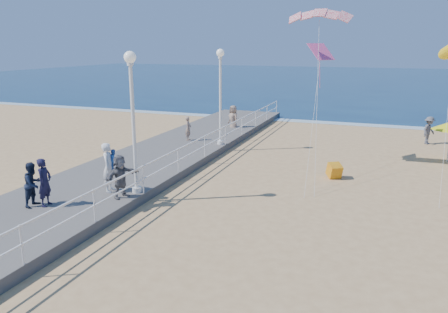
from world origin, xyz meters
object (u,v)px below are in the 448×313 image
(spectator_0, at_px, (45,182))
(beach_walker_c, at_px, (233,119))
(spectator_6, at_px, (188,128))
(lamp_post_mid, at_px, (133,108))
(beach_walker_a, at_px, (429,130))
(lamp_post_far, at_px, (220,87))
(spectator_7, at_px, (33,184))
(toddler_held, at_px, (114,159))
(spectator_5, at_px, (120,176))
(woman_holding_toddler, at_px, (109,167))
(box_kite, at_px, (334,172))

(spectator_0, bearing_deg, beach_walker_c, -13.63)
(spectator_0, xyz_separation_m, beach_walker_c, (1.12, 16.69, -0.31))
(spectator_0, relative_size, spectator_6, 1.19)
(lamp_post_mid, height_order, beach_walker_a, lamp_post_mid)
(lamp_post_far, distance_m, beach_walker_c, 6.06)
(lamp_post_far, distance_m, spectator_7, 12.06)
(toddler_held, relative_size, beach_walker_c, 0.42)
(lamp_post_mid, bearing_deg, spectator_5, -108.01)
(beach_walker_a, bearing_deg, lamp_post_mid, 174.67)
(beach_walker_c, bearing_deg, woman_holding_toddler, -51.69)
(spectator_0, distance_m, spectator_7, 0.42)
(spectator_7, relative_size, beach_walker_a, 0.93)
(spectator_5, bearing_deg, lamp_post_mid, -1.02)
(lamp_post_mid, xyz_separation_m, beach_walker_c, (-1.10, 14.31, -2.71))
(woman_holding_toddler, xyz_separation_m, beach_walker_a, (12.33, 15.40, -0.50))
(lamp_post_far, relative_size, spectator_6, 3.70)
(toddler_held, distance_m, beach_walker_c, 14.44)
(spectator_6, distance_m, beach_walker_c, 5.15)
(spectator_0, distance_m, beach_walker_c, 16.73)
(spectator_6, bearing_deg, beach_walker_c, -21.95)
(toddler_held, relative_size, beach_walker_a, 0.47)
(spectator_5, xyz_separation_m, beach_walker_a, (11.52, 15.85, -0.36))
(beach_walker_c, bearing_deg, lamp_post_mid, -47.54)
(toddler_held, relative_size, spectator_0, 0.47)
(beach_walker_a, bearing_deg, box_kite, -174.53)
(lamp_post_mid, height_order, spectator_0, lamp_post_mid)
(beach_walker_a, bearing_deg, toddler_held, 172.77)
(spectator_5, distance_m, box_kite, 9.65)
(lamp_post_mid, xyz_separation_m, spectator_0, (-2.22, -2.37, -2.40))
(lamp_post_far, xyz_separation_m, beach_walker_c, (-1.10, 5.31, -2.71))
(spectator_6, bearing_deg, beach_walker_a, -76.55)
(spectator_0, bearing_deg, woman_holding_toddler, -39.01)
(spectator_5, xyz_separation_m, beach_walker_c, (-0.87, 15.02, -0.26))
(spectator_0, height_order, spectator_5, spectator_0)
(woman_holding_toddler, height_order, spectator_6, woman_holding_toddler)
(woman_holding_toddler, xyz_separation_m, spectator_0, (-1.19, -2.12, -0.10))
(beach_walker_a, bearing_deg, woman_holding_toddler, 172.71)
(woman_holding_toddler, height_order, spectator_7, woman_holding_toddler)
(lamp_post_mid, xyz_separation_m, lamp_post_far, (0.00, 9.00, 0.00))
(lamp_post_mid, xyz_separation_m, spectator_7, (-2.61, -2.52, -2.47))
(beach_walker_a, bearing_deg, spectator_6, 144.98)
(toddler_held, distance_m, spectator_5, 0.99)
(beach_walker_a, relative_size, box_kite, 2.84)
(woman_holding_toddler, bearing_deg, toddler_held, -62.57)
(lamp_post_mid, bearing_deg, lamp_post_far, 90.00)
(lamp_post_far, bearing_deg, beach_walker_c, 101.68)
(lamp_post_mid, height_order, spectator_7, lamp_post_mid)
(spectator_0, relative_size, box_kite, 2.86)
(toddler_held, bearing_deg, spectator_5, -150.04)
(spectator_6, xyz_separation_m, spectator_7, (-0.46, -11.79, 0.07))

